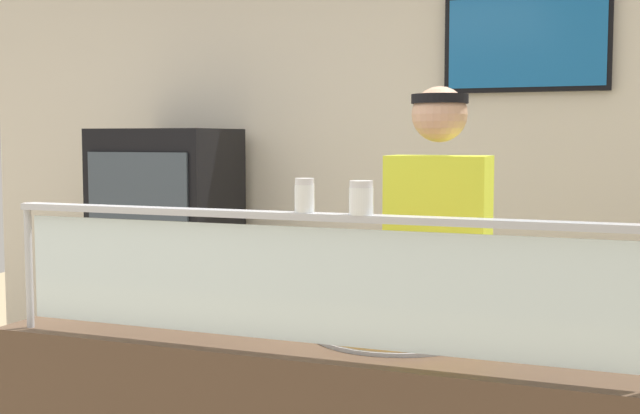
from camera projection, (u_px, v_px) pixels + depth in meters
The scene contains 8 objects.
shop_rear_unit at pixel (468, 175), 4.57m from camera, with size 6.48×0.13×2.70m.
sneeze_guard at pixel (296, 264), 2.32m from camera, with size 1.91×0.06×0.41m.
pizza_tray at pixel (395, 331), 2.57m from camera, with size 0.52×0.52×0.04m.
pizza_server at pixel (383, 324), 2.56m from camera, with size 0.07×0.28×0.01m, color #ADAFB7.
parmesan_shaker at pixel (304, 198), 2.29m from camera, with size 0.06×0.06×0.10m.
pepper_flake_shaker at pixel (361, 200), 2.23m from camera, with size 0.07×0.07×0.09m.
worker_figure at pixel (438, 285), 3.14m from camera, with size 0.41×0.50×1.76m.
drink_fridge at pixel (167, 268), 4.81m from camera, with size 0.73×0.60×1.62m.
Camera 1 is at (1.94, -2.06, 1.57)m, focal length 46.20 mm.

